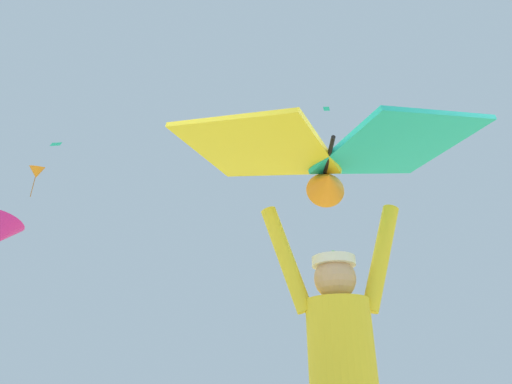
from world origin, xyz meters
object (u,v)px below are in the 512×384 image
(distant_kite_orange_overhead_distant, at_px, (37,172))
(distant_kite_teal_mid_right, at_px, (327,108))
(held_stunt_kite, at_px, (327,156))
(distant_kite_green_low_left, at_px, (334,252))
(distant_kite_teal_mid_left, at_px, (56,144))

(distant_kite_orange_overhead_distant, relative_size, distant_kite_teal_mid_right, 5.33)
(held_stunt_kite, bearing_deg, distant_kite_green_low_left, 64.33)
(distant_kite_orange_overhead_distant, height_order, distant_kite_green_low_left, distant_kite_orange_overhead_distant)
(distant_kite_teal_mid_right, bearing_deg, held_stunt_kite, -116.50)
(distant_kite_orange_overhead_distant, xyz_separation_m, distant_kite_teal_mid_left, (4.51, -13.31, -4.53))
(held_stunt_kite, relative_size, distant_kite_orange_overhead_distant, 0.61)
(held_stunt_kite, distance_m, distant_kite_green_low_left, 28.48)
(distant_kite_orange_overhead_distant, bearing_deg, distant_kite_teal_mid_right, -26.64)
(distant_kite_orange_overhead_distant, relative_size, distant_kite_teal_mid_left, 4.32)
(held_stunt_kite, xyz_separation_m, distant_kite_teal_mid_left, (-6.60, 18.91, 10.50))
(distant_kite_teal_mid_right, bearing_deg, distant_kite_orange_overhead_distant, 153.36)
(held_stunt_kite, distance_m, distant_kite_teal_mid_left, 22.61)
(distant_kite_teal_mid_left, relative_size, distant_kite_teal_mid_right, 1.24)
(distant_kite_green_low_left, height_order, distant_kite_teal_mid_left, distant_kite_teal_mid_left)
(distant_kite_green_low_left, bearing_deg, distant_kite_orange_overhead_distant, 161.97)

